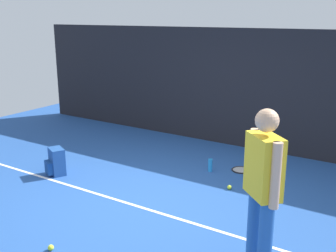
# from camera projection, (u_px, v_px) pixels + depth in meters

# --- Properties ---
(ground_plane) EXTENTS (12.00, 12.00, 0.00)m
(ground_plane) POSITION_uv_depth(u_px,v_px,m) (153.00, 202.00, 5.67)
(ground_plane) COLOR #234C93
(back_fence) EXTENTS (10.00, 0.10, 2.28)m
(back_fence) POSITION_uv_depth(u_px,v_px,m) (241.00, 89.00, 7.80)
(back_fence) COLOR black
(back_fence) RESTS_ON ground
(court_line) EXTENTS (9.00, 0.05, 0.00)m
(court_line) POSITION_uv_depth(u_px,v_px,m) (143.00, 208.00, 5.48)
(court_line) COLOR white
(court_line) RESTS_ON ground
(tennis_player) EXTENTS (0.44, 0.43, 1.70)m
(tennis_player) POSITION_uv_depth(u_px,v_px,m) (263.00, 184.00, 3.85)
(tennis_player) COLOR #2659A5
(tennis_player) RESTS_ON ground
(tennis_racket) EXTENTS (0.62, 0.46, 0.03)m
(tennis_racket) POSITION_uv_depth(u_px,v_px,m) (242.00, 171.00, 6.76)
(tennis_racket) COLOR black
(tennis_racket) RESTS_ON ground
(backpack) EXTENTS (0.36, 0.37, 0.44)m
(backpack) POSITION_uv_depth(u_px,v_px,m) (56.00, 162.00, 6.58)
(backpack) COLOR #1E478C
(backpack) RESTS_ON ground
(tennis_ball_near_player) EXTENTS (0.07, 0.07, 0.07)m
(tennis_ball_near_player) POSITION_uv_depth(u_px,v_px,m) (51.00, 248.00, 4.49)
(tennis_ball_near_player) COLOR #CCE033
(tennis_ball_near_player) RESTS_ON ground
(tennis_ball_by_fence) EXTENTS (0.07, 0.07, 0.07)m
(tennis_ball_by_fence) POSITION_uv_depth(u_px,v_px,m) (261.00, 183.00, 6.22)
(tennis_ball_by_fence) COLOR #CCE033
(tennis_ball_by_fence) RESTS_ON ground
(tennis_ball_mid_court) EXTENTS (0.07, 0.07, 0.07)m
(tennis_ball_mid_court) POSITION_uv_depth(u_px,v_px,m) (229.00, 187.00, 6.06)
(tennis_ball_mid_court) COLOR #CCE033
(tennis_ball_mid_court) RESTS_ON ground
(water_bottle) EXTENTS (0.07, 0.07, 0.22)m
(water_bottle) POSITION_uv_depth(u_px,v_px,m) (210.00, 165.00, 6.73)
(water_bottle) COLOR #268CD8
(water_bottle) RESTS_ON ground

